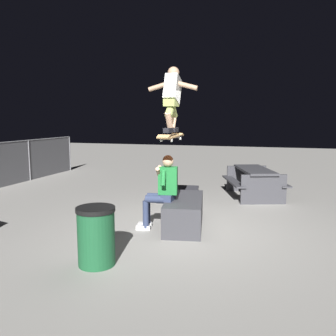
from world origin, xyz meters
TOP-DOWN VIEW (x-y plane):
  - ground_plane at (0.00, 0.00)m, footprint 40.00×40.00m
  - ledge_box_main at (0.24, 0.08)m, footprint 1.67×0.93m
  - person_sitting_on_ledge at (-0.02, 0.43)m, footprint 0.60×0.78m
  - skateboard at (-0.17, 0.22)m, footprint 1.02×0.21m
  - skater_airborne at (-0.11, 0.22)m, footprint 0.62×0.89m
  - kicker_ramp at (2.43, 0.77)m, footprint 1.30×1.05m
  - picnic_table_back at (3.19, -1.06)m, footprint 2.05×1.82m
  - trash_bin at (-1.78, 0.83)m, footprint 0.54×0.54m

SIDE VIEW (x-z plane):
  - ground_plane at x=0.00m, z-range 0.00..0.00m
  - kicker_ramp at x=2.43m, z-range -0.11..0.22m
  - ledge_box_main at x=0.24m, z-range 0.00..0.54m
  - trash_bin at x=-1.78m, z-range 0.00..0.83m
  - picnic_table_back at x=3.19m, z-range 0.12..0.87m
  - person_sitting_on_ledge at x=-0.02m, z-range 0.09..1.47m
  - skateboard at x=-0.17m, z-range 1.66..1.78m
  - skater_airborne at x=-0.11m, z-range 1.85..2.97m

